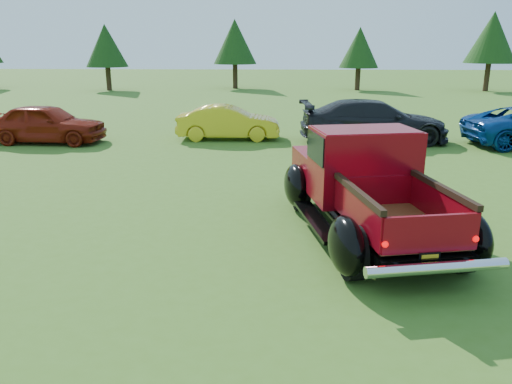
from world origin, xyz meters
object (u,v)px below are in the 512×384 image
at_px(tree_west, 106,46).
at_px(tree_east, 492,38).
at_px(tree_mid_left, 235,42).
at_px(pickup_truck, 362,182).
at_px(show_car_red, 47,123).
at_px(tree_mid_right, 359,48).
at_px(show_car_yellow, 228,123).
at_px(show_car_grey, 374,121).

distance_m(tree_west, tree_east, 27.01).
relative_size(tree_mid_left, tree_east, 0.93).
relative_size(pickup_truck, show_car_red, 1.34).
xyz_separation_m(tree_mid_right, tree_east, (9.00, -0.50, 0.68)).
bearing_deg(tree_mid_right, tree_east, -3.18).
bearing_deg(tree_mid_left, show_car_red, -101.90).
height_order(pickup_truck, show_car_yellow, pickup_truck).
xyz_separation_m(show_car_red, show_car_yellow, (6.09, 0.93, -0.07)).
xyz_separation_m(pickup_truck, show_car_red, (-9.35, 7.80, -0.21)).
relative_size(tree_west, pickup_truck, 0.88).
height_order(tree_east, show_car_grey, tree_east).
relative_size(tree_mid_left, pickup_truck, 0.96).
xyz_separation_m(tree_west, show_car_yellow, (10.50, -18.86, -2.52)).
distance_m(tree_west, tree_mid_left, 9.22).
distance_m(show_car_red, show_car_yellow, 6.16).
bearing_deg(tree_east, tree_mid_right, 176.82).
xyz_separation_m(pickup_truck, show_car_grey, (1.74, 8.35, -0.15)).
height_order(tree_west, show_car_red, tree_west).
relative_size(tree_mid_left, tree_mid_right, 1.14).
bearing_deg(show_car_yellow, tree_mid_right, -22.22).
distance_m(tree_mid_right, show_car_yellow, 21.36).
bearing_deg(tree_west, tree_mid_right, 3.18).
relative_size(pickup_truck, show_car_yellow, 1.45).
height_order(tree_east, show_car_red, tree_east).
bearing_deg(show_car_grey, show_car_yellow, 81.86).
bearing_deg(show_car_grey, tree_mid_left, 13.28).
bearing_deg(show_car_yellow, show_car_grey, -95.93).
relative_size(tree_west, tree_mid_left, 0.92).
xyz_separation_m(tree_mid_left, show_car_red, (-4.59, -21.79, -2.72)).
bearing_deg(show_car_red, tree_east, -45.17).
relative_size(tree_west, tree_east, 0.85).
relative_size(show_car_red, show_car_yellow, 1.08).
bearing_deg(tree_mid_left, tree_east, -4.76).
height_order(tree_mid_right, show_car_yellow, tree_mid_right).
height_order(show_car_red, show_car_yellow, show_car_red).
relative_size(tree_west, show_car_yellow, 1.28).
bearing_deg(tree_west, tree_east, 1.06).
relative_size(tree_mid_right, tree_east, 0.81).
height_order(tree_mid_right, pickup_truck, tree_mid_right).
height_order(tree_west, tree_east, tree_east).
xyz_separation_m(tree_mid_left, tree_east, (18.00, -1.50, 0.27)).
bearing_deg(tree_west, tree_mid_left, 12.53).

